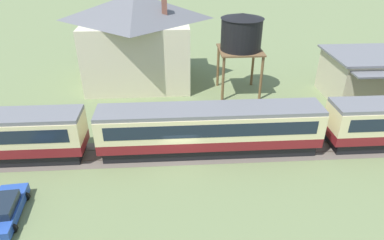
{
  "coord_description": "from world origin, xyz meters",
  "views": [
    {
      "loc": [
        -0.55,
        -21.83,
        15.76
      ],
      "look_at": [
        1.01,
        2.24,
        2.29
      ],
      "focal_mm": 32.0,
      "sensor_mm": 36.0,
      "label": 1
    }
  ],
  "objects_px": {
    "station_building": "(372,76)",
    "station_house_grey_roof": "(138,38)",
    "water_tower": "(241,33)",
    "passenger_train": "(94,132)",
    "parked_car_blue": "(4,210)"
  },
  "relations": [
    {
      "from": "station_building",
      "to": "station_house_grey_roof",
      "type": "distance_m",
      "value": 25.46
    },
    {
      "from": "parked_car_blue",
      "to": "station_house_grey_roof",
      "type": "bearing_deg",
      "value": -22.57
    },
    {
      "from": "passenger_train",
      "to": "station_house_grey_roof",
      "type": "relative_size",
      "value": 5.98
    },
    {
      "from": "passenger_train",
      "to": "station_building",
      "type": "xyz_separation_m",
      "value": [
        26.96,
        9.19,
        0.24
      ]
    },
    {
      "from": "passenger_train",
      "to": "water_tower",
      "type": "relative_size",
      "value": 8.52
    },
    {
      "from": "passenger_train",
      "to": "station_building",
      "type": "height_order",
      "value": "station_building"
    },
    {
      "from": "water_tower",
      "to": "passenger_train",
      "type": "bearing_deg",
      "value": -139.62
    },
    {
      "from": "station_building",
      "to": "station_house_grey_roof",
      "type": "height_order",
      "value": "station_house_grey_roof"
    },
    {
      "from": "station_building",
      "to": "station_house_grey_roof",
      "type": "relative_size",
      "value": 0.8
    },
    {
      "from": "station_house_grey_roof",
      "to": "station_building",
      "type": "bearing_deg",
      "value": -14.17
    },
    {
      "from": "station_house_grey_roof",
      "to": "parked_car_blue",
      "type": "relative_size",
      "value": 2.63
    },
    {
      "from": "passenger_train",
      "to": "water_tower",
      "type": "height_order",
      "value": "water_tower"
    },
    {
      "from": "station_house_grey_roof",
      "to": "passenger_train",
      "type": "bearing_deg",
      "value": -98.9
    },
    {
      "from": "water_tower",
      "to": "station_building",
      "type": "bearing_deg",
      "value": -8.83
    },
    {
      "from": "passenger_train",
      "to": "station_house_grey_roof",
      "type": "xyz_separation_m",
      "value": [
        2.41,
        15.39,
        2.95
      ]
    }
  ]
}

